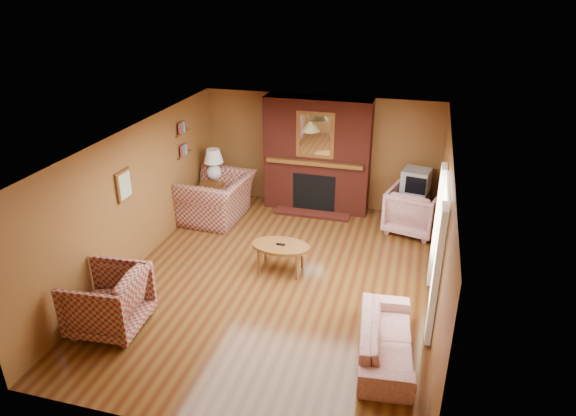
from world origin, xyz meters
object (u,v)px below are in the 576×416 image
(fireplace, at_px, (317,156))
(plaid_loveseat, at_px, (217,198))
(coffee_table, at_px, (281,248))
(table_lamp, at_px, (214,163))
(side_table, at_px, (216,193))
(plaid_armchair, at_px, (108,301))
(floral_armchair, at_px, (414,210))
(floral_sofa, at_px, (386,339))
(crt_tv, at_px, (416,181))
(tv_stand, at_px, (413,207))

(fireplace, relative_size, plaid_loveseat, 1.69)
(coffee_table, height_order, table_lamp, table_lamp)
(side_table, bearing_deg, fireplace, 14.29)
(plaid_armchair, distance_m, floral_armchair, 5.84)
(coffee_table, bearing_deg, floral_sofa, -41.03)
(floral_armchair, distance_m, crt_tv, 0.60)
(tv_stand, bearing_deg, table_lamp, -170.23)
(side_table, bearing_deg, floral_sofa, -43.84)
(side_table, distance_m, crt_tv, 4.21)
(plaid_armchair, bearing_deg, plaid_loveseat, 174.46)
(plaid_loveseat, bearing_deg, tv_stand, 105.63)
(floral_armchair, distance_m, side_table, 4.17)
(crt_tv, bearing_deg, tv_stand, 90.00)
(table_lamp, xyz_separation_m, tv_stand, (4.15, 0.35, -0.69))
(fireplace, relative_size, floral_armchair, 2.44)
(fireplace, distance_m, floral_armchair, 2.26)
(side_table, xyz_separation_m, crt_tv, (4.15, 0.34, 0.59))
(plaid_loveseat, relative_size, coffee_table, 1.43)
(table_lamp, bearing_deg, tv_stand, 4.82)
(fireplace, distance_m, side_table, 2.33)
(side_table, bearing_deg, crt_tv, 4.74)
(coffee_table, bearing_deg, fireplace, 89.49)
(fireplace, height_order, plaid_armchair, fireplace)
(plaid_loveseat, bearing_deg, fireplace, 122.65)
(coffee_table, relative_size, side_table, 1.53)
(table_lamp, bearing_deg, floral_armchair, -0.57)
(side_table, relative_size, tv_stand, 0.96)
(plaid_armchair, relative_size, side_table, 1.55)
(floral_armchair, relative_size, tv_stand, 1.47)
(tv_stand, height_order, crt_tv, crt_tv)
(plaid_armchair, relative_size, coffee_table, 1.01)
(side_table, xyz_separation_m, table_lamp, (0.00, 0.00, 0.70))
(side_table, xyz_separation_m, tv_stand, (4.15, 0.35, 0.01))
(coffee_table, bearing_deg, table_lamp, 133.77)
(crt_tv, bearing_deg, plaid_armchair, -130.83)
(crt_tv, bearing_deg, table_lamp, -175.26)
(crt_tv, bearing_deg, coffee_table, -129.55)
(plaid_loveseat, xyz_separation_m, tv_stand, (3.90, 0.86, -0.13))
(floral_sofa, bearing_deg, crt_tv, -7.71)
(coffee_table, bearing_deg, plaid_loveseat, 137.78)
(plaid_loveseat, distance_m, coffee_table, 2.47)
(fireplace, xyz_separation_m, plaid_loveseat, (-1.85, -1.04, -0.72))
(floral_armchair, distance_m, tv_stand, 0.41)
(table_lamp, relative_size, tv_stand, 1.00)
(table_lamp, bearing_deg, side_table, 0.00)
(plaid_loveseat, xyz_separation_m, table_lamp, (-0.25, 0.51, 0.56))
(plaid_armchair, height_order, side_table, plaid_armchair)
(fireplace, xyz_separation_m, plaid_armchair, (-1.95, -4.82, -0.73))
(floral_armchair, relative_size, coffee_table, 0.99)
(side_table, height_order, table_lamp, table_lamp)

